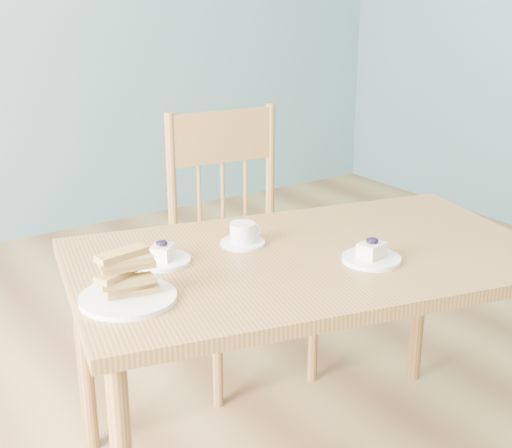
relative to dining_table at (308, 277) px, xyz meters
name	(u,v)px	position (x,y,z in m)	size (l,w,h in m)	color
dining_table	(308,277)	(0.00, 0.00, 0.00)	(1.40, 1.00, 0.68)	#A3703E
dining_chair	(239,244)	(0.17, 0.60, -0.13)	(0.48, 0.47, 0.95)	#A3703E
cheesecake_plate_near	(371,255)	(0.10, -0.13, 0.08)	(0.15, 0.15, 0.06)	white
cheesecake_plate_far	(162,257)	(-0.35, 0.17, 0.08)	(0.15, 0.15, 0.06)	white
coffee_cup	(243,235)	(-0.11, 0.16, 0.09)	(0.12, 0.12, 0.06)	white
biscotti_plate	(127,284)	(-0.52, 0.01, 0.11)	(0.22, 0.22, 0.12)	white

